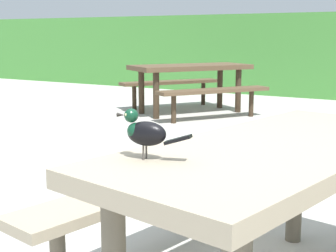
% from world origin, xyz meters
% --- Properties ---
extents(picnic_table_foreground, '(1.96, 1.99, 0.74)m').
position_xyz_m(picnic_table_foreground, '(0.34, 0.11, 0.56)').
color(picnic_table_foreground, gray).
rests_on(picnic_table_foreground, ground).
extents(bird_grackle, '(0.29, 0.10, 0.18)m').
position_xyz_m(bird_grackle, '(0.01, -0.42, 0.84)').
color(bird_grackle, black).
rests_on(bird_grackle, picnic_table_foreground).
extents(picnic_table_far_centre, '(2.34, 2.35, 0.74)m').
position_xyz_m(picnic_table_far_centre, '(-2.63, 4.80, 0.56)').
color(picnic_table_far_centre, brown).
rests_on(picnic_table_far_centre, ground).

